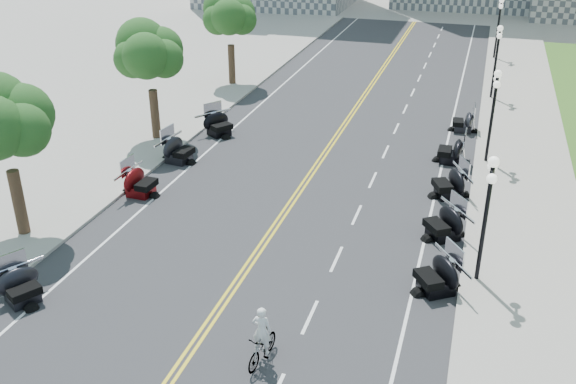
% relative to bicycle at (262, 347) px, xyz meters
% --- Properties ---
extents(ground, '(160.00, 160.00, 0.00)m').
position_rel_bicycle_xyz_m(ground, '(-2.38, 2.63, -0.54)').
color(ground, gray).
extents(road, '(16.00, 90.00, 0.01)m').
position_rel_bicycle_xyz_m(road, '(-2.38, 12.63, -0.54)').
color(road, '#333335').
rests_on(road, ground).
extents(centerline_yellow_a, '(0.12, 90.00, 0.00)m').
position_rel_bicycle_xyz_m(centerline_yellow_a, '(-2.50, 12.63, -0.53)').
color(centerline_yellow_a, yellow).
rests_on(centerline_yellow_a, road).
extents(centerline_yellow_b, '(0.12, 90.00, 0.00)m').
position_rel_bicycle_xyz_m(centerline_yellow_b, '(-2.26, 12.63, -0.53)').
color(centerline_yellow_b, yellow).
rests_on(centerline_yellow_b, road).
extents(edge_line_north, '(0.12, 90.00, 0.00)m').
position_rel_bicycle_xyz_m(edge_line_north, '(4.02, 12.63, -0.53)').
color(edge_line_north, white).
rests_on(edge_line_north, road).
extents(edge_line_south, '(0.12, 90.00, 0.00)m').
position_rel_bicycle_xyz_m(edge_line_south, '(-8.78, 12.63, -0.53)').
color(edge_line_south, white).
rests_on(edge_line_south, road).
extents(lane_dash_6, '(0.12, 2.00, 0.00)m').
position_rel_bicycle_xyz_m(lane_dash_6, '(0.82, 2.63, -0.53)').
color(lane_dash_6, white).
rests_on(lane_dash_6, road).
extents(lane_dash_7, '(0.12, 2.00, 0.00)m').
position_rel_bicycle_xyz_m(lane_dash_7, '(0.82, 6.63, -0.53)').
color(lane_dash_7, white).
rests_on(lane_dash_7, road).
extents(lane_dash_8, '(0.12, 2.00, 0.00)m').
position_rel_bicycle_xyz_m(lane_dash_8, '(0.82, 10.63, -0.53)').
color(lane_dash_8, white).
rests_on(lane_dash_8, road).
extents(lane_dash_9, '(0.12, 2.00, 0.00)m').
position_rel_bicycle_xyz_m(lane_dash_9, '(0.82, 14.63, -0.53)').
color(lane_dash_9, white).
rests_on(lane_dash_9, road).
extents(lane_dash_10, '(0.12, 2.00, 0.00)m').
position_rel_bicycle_xyz_m(lane_dash_10, '(0.82, 18.63, -0.53)').
color(lane_dash_10, white).
rests_on(lane_dash_10, road).
extents(lane_dash_11, '(0.12, 2.00, 0.00)m').
position_rel_bicycle_xyz_m(lane_dash_11, '(0.82, 22.63, -0.53)').
color(lane_dash_11, white).
rests_on(lane_dash_11, road).
extents(lane_dash_12, '(0.12, 2.00, 0.00)m').
position_rel_bicycle_xyz_m(lane_dash_12, '(0.82, 26.63, -0.53)').
color(lane_dash_12, white).
rests_on(lane_dash_12, road).
extents(lane_dash_13, '(0.12, 2.00, 0.00)m').
position_rel_bicycle_xyz_m(lane_dash_13, '(0.82, 30.63, -0.53)').
color(lane_dash_13, white).
rests_on(lane_dash_13, road).
extents(lane_dash_14, '(0.12, 2.00, 0.00)m').
position_rel_bicycle_xyz_m(lane_dash_14, '(0.82, 34.63, -0.53)').
color(lane_dash_14, white).
rests_on(lane_dash_14, road).
extents(lane_dash_15, '(0.12, 2.00, 0.00)m').
position_rel_bicycle_xyz_m(lane_dash_15, '(0.82, 38.63, -0.53)').
color(lane_dash_15, white).
rests_on(lane_dash_15, road).
extents(lane_dash_16, '(0.12, 2.00, 0.00)m').
position_rel_bicycle_xyz_m(lane_dash_16, '(0.82, 42.63, -0.53)').
color(lane_dash_16, white).
rests_on(lane_dash_16, road).
extents(lane_dash_17, '(0.12, 2.00, 0.00)m').
position_rel_bicycle_xyz_m(lane_dash_17, '(0.82, 46.63, -0.53)').
color(lane_dash_17, white).
rests_on(lane_dash_17, road).
extents(lane_dash_18, '(0.12, 2.00, 0.00)m').
position_rel_bicycle_xyz_m(lane_dash_18, '(0.82, 50.63, -0.53)').
color(lane_dash_18, white).
rests_on(lane_dash_18, road).
extents(lane_dash_19, '(0.12, 2.00, 0.00)m').
position_rel_bicycle_xyz_m(lane_dash_19, '(0.82, 54.63, -0.53)').
color(lane_dash_19, white).
rests_on(lane_dash_19, road).
extents(sidewalk_north, '(5.00, 90.00, 0.15)m').
position_rel_bicycle_xyz_m(sidewalk_north, '(8.12, 12.63, -0.47)').
color(sidewalk_north, '#9E9991').
rests_on(sidewalk_north, ground).
extents(sidewalk_south, '(5.00, 90.00, 0.15)m').
position_rel_bicycle_xyz_m(sidewalk_south, '(-12.88, 12.63, -0.47)').
color(sidewalk_south, '#9E9991').
rests_on(sidewalk_south, ground).
extents(street_lamp_2, '(0.50, 1.20, 4.90)m').
position_rel_bicycle_xyz_m(street_lamp_2, '(6.22, 6.63, 2.06)').
color(street_lamp_2, black).
rests_on(street_lamp_2, sidewalk_north).
extents(street_lamp_3, '(0.50, 1.20, 4.90)m').
position_rel_bicycle_xyz_m(street_lamp_3, '(6.22, 18.63, 2.06)').
color(street_lamp_3, black).
rests_on(street_lamp_3, sidewalk_north).
extents(street_lamp_4, '(0.50, 1.20, 4.90)m').
position_rel_bicycle_xyz_m(street_lamp_4, '(6.22, 30.63, 2.06)').
color(street_lamp_4, black).
rests_on(street_lamp_4, sidewalk_north).
extents(street_lamp_5, '(0.50, 1.20, 4.90)m').
position_rel_bicycle_xyz_m(street_lamp_5, '(6.22, 42.63, 2.06)').
color(street_lamp_5, black).
rests_on(street_lamp_5, sidewalk_north).
extents(tree_2, '(4.80, 4.80, 9.20)m').
position_rel_bicycle_xyz_m(tree_2, '(-12.38, 4.63, 4.21)').
color(tree_2, '#235619').
rests_on(tree_2, sidewalk_south).
extents(tree_3, '(4.80, 4.80, 9.20)m').
position_rel_bicycle_xyz_m(tree_3, '(-12.38, 16.63, 4.21)').
color(tree_3, '#235619').
rests_on(tree_3, sidewalk_south).
extents(tree_4, '(4.80, 4.80, 9.20)m').
position_rel_bicycle_xyz_m(tree_4, '(-12.38, 28.63, 4.21)').
color(tree_4, '#235619').
rests_on(tree_4, sidewalk_south).
extents(motorcycle_n_6, '(3.01, 3.01, 1.51)m').
position_rel_bicycle_xyz_m(motorcycle_n_6, '(4.81, 5.53, 0.22)').
color(motorcycle_n_6, black).
rests_on(motorcycle_n_6, road).
extents(motorcycle_n_7, '(3.05, 3.05, 1.53)m').
position_rel_bicycle_xyz_m(motorcycle_n_7, '(4.71, 9.66, 0.22)').
color(motorcycle_n_7, black).
rests_on(motorcycle_n_7, road).
extents(motorcycle_n_8, '(2.92, 2.92, 1.55)m').
position_rel_bicycle_xyz_m(motorcycle_n_8, '(4.63, 13.80, 0.23)').
color(motorcycle_n_8, black).
rests_on(motorcycle_n_8, road).
extents(motorcycle_n_9, '(2.20, 2.20, 1.52)m').
position_rel_bicycle_xyz_m(motorcycle_n_9, '(4.40, 18.15, 0.22)').
color(motorcycle_n_9, black).
rests_on(motorcycle_n_9, road).
extents(motorcycle_n_10, '(2.10, 2.10, 1.38)m').
position_rel_bicycle_xyz_m(motorcycle_n_10, '(4.74, 23.34, 0.15)').
color(motorcycle_n_10, black).
rests_on(motorcycle_n_10, road).
extents(motorcycle_s_5, '(2.75, 2.75, 1.40)m').
position_rel_bicycle_xyz_m(motorcycle_s_5, '(-9.28, 0.51, 0.16)').
color(motorcycle_s_5, black).
rests_on(motorcycle_s_5, road).
extents(motorcycle_s_7, '(2.22, 2.22, 1.49)m').
position_rel_bicycle_xyz_m(motorcycle_s_7, '(-9.56, 9.63, 0.21)').
color(motorcycle_s_7, '#590A0C').
rests_on(motorcycle_s_7, road).
extents(motorcycle_s_8, '(2.47, 2.47, 1.54)m').
position_rel_bicycle_xyz_m(motorcycle_s_8, '(-9.62, 13.91, 0.23)').
color(motorcycle_s_8, black).
rests_on(motorcycle_s_8, road).
extents(motorcycle_s_9, '(3.04, 3.04, 1.53)m').
position_rel_bicycle_xyz_m(motorcycle_s_9, '(-9.15, 18.37, 0.22)').
color(motorcycle_s_9, black).
rests_on(motorcycle_s_9, road).
extents(bicycle, '(0.78, 1.85, 1.08)m').
position_rel_bicycle_xyz_m(bicycle, '(0.00, 0.00, 0.00)').
color(bicycle, '#A51414').
rests_on(bicycle, road).
extents(cyclist_rider, '(0.61, 0.40, 1.69)m').
position_rel_bicycle_xyz_m(cyclist_rider, '(0.00, 0.00, 1.38)').
color(cyclist_rider, silver).
rests_on(cyclist_rider, bicycle).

